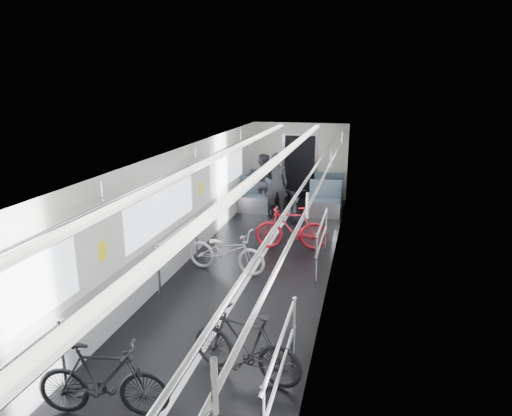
% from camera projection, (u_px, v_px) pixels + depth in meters
% --- Properties ---
extents(car_shell, '(3.02, 14.01, 2.41)m').
position_uv_depth(car_shell, '(264.00, 205.00, 9.67)').
color(car_shell, black).
rests_on(car_shell, ground).
extents(bike_left_mid, '(1.56, 0.69, 0.91)m').
position_uv_depth(bike_left_mid, '(103.00, 380.00, 5.07)').
color(bike_left_mid, black).
rests_on(bike_left_mid, floor).
extents(bike_left_far, '(1.71, 0.79, 0.86)m').
position_uv_depth(bike_left_far, '(226.00, 251.00, 8.97)').
color(bike_left_far, silver).
rests_on(bike_left_far, floor).
extents(bike_right_near, '(1.60, 0.78, 0.92)m').
position_uv_depth(bike_right_near, '(246.00, 345.00, 5.72)').
color(bike_right_near, black).
rests_on(bike_right_near, floor).
extents(bike_right_far, '(1.69, 0.68, 0.99)m').
position_uv_depth(bike_right_far, '(292.00, 228.00, 10.16)').
color(bike_right_far, red).
rests_on(bike_right_far, floor).
extents(bike_aisle, '(0.93, 1.76, 0.88)m').
position_uv_depth(bike_aisle, '(293.00, 201.00, 12.65)').
color(bike_aisle, black).
rests_on(bike_aisle, floor).
extents(person_standing, '(0.75, 0.60, 1.78)m').
position_uv_depth(person_standing, '(276.00, 184.00, 12.64)').
color(person_standing, black).
rests_on(person_standing, floor).
extents(person_seated, '(0.80, 0.62, 1.64)m').
position_uv_depth(person_seated, '(263.00, 182.00, 13.34)').
color(person_seated, '#312D35').
rests_on(person_seated, floor).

